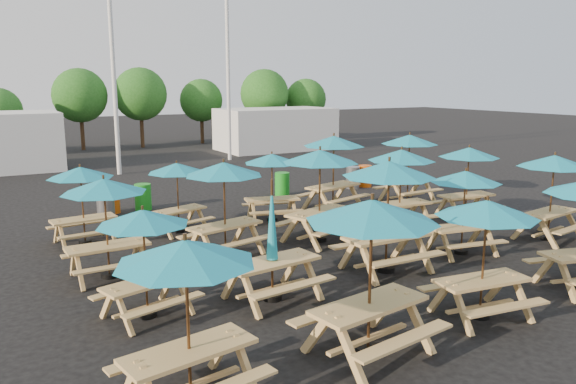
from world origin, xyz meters
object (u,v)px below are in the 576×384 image
picnic_unit_14 (401,161)px  picnic_unit_6 (224,175)px  picnic_unit_7 (177,173)px  picnic_unit_10 (320,163)px  picnic_unit_15 (334,146)px  waste_bin_1 (111,200)px  picnic_unit_11 (272,163)px  picnic_unit_1 (143,225)px  picnic_unit_19 (409,144)px  waste_bin_4 (353,177)px  picnic_unit_18 (469,157)px  waste_bin_0 (106,203)px  picnic_unit_5 (272,251)px  picnic_unit_0 (186,263)px  waste_bin_5 (365,176)px  picnic_unit_3 (81,178)px  picnic_unit_13 (465,183)px  picnic_unit_17 (554,167)px  picnic_unit_8 (487,217)px  picnic_unit_9 (389,177)px  picnic_unit_2 (104,193)px  picnic_unit_4 (372,222)px  waste_bin_3 (282,184)px  waste_bin_2 (143,197)px

picnic_unit_14 → picnic_unit_6: bearing=-178.5°
picnic_unit_7 → picnic_unit_10: size_ratio=0.80×
picnic_unit_14 → picnic_unit_15: bearing=98.4°
waste_bin_1 → picnic_unit_11: bearing=-40.4°
picnic_unit_1 → picnic_unit_10: 6.08m
picnic_unit_19 → waste_bin_4: bearing=90.6°
picnic_unit_1 → picnic_unit_15: size_ratio=0.81×
picnic_unit_18 → waste_bin_0: (-9.92, 5.78, -1.50)m
picnic_unit_19 → picnic_unit_5: bearing=-148.9°
picnic_unit_0 → waste_bin_5: bearing=34.9°
picnic_unit_3 → picnic_unit_10: size_ratio=0.81×
picnic_unit_5 → picnic_unit_19: bearing=26.7°
picnic_unit_6 → picnic_unit_14: picnic_unit_14 is taller
picnic_unit_18 → picnic_unit_7: bearing=166.9°
picnic_unit_6 → picnic_unit_13: bearing=-41.4°
picnic_unit_18 → waste_bin_0: picnic_unit_18 is taller
picnic_unit_19 → waste_bin_1: 10.42m
picnic_unit_0 → picnic_unit_17: 11.61m
picnic_unit_8 → picnic_unit_10: 5.71m
picnic_unit_0 → picnic_unit_13: bearing=10.2°
waste_bin_0 → picnic_unit_19: bearing=-16.6°
picnic_unit_10 → picnic_unit_14: bearing=-19.2°
waste_bin_1 → waste_bin_5: bearing=-1.8°
picnic_unit_14 → picnic_unit_9: bearing=-131.1°
picnic_unit_11 → picnic_unit_15: bearing=22.0°
picnic_unit_15 → waste_bin_1: picnic_unit_15 is taller
picnic_unit_2 → picnic_unit_4: bearing=-65.4°
picnic_unit_2 → picnic_unit_15: picnic_unit_15 is taller
picnic_unit_17 → picnic_unit_19: (-0.03, 5.70, 0.07)m
picnic_unit_19 → waste_bin_3: 4.94m
picnic_unit_8 → picnic_unit_10: bearing=95.7°
picnic_unit_2 → picnic_unit_0: bearing=-93.2°
picnic_unit_13 → picnic_unit_15: picnic_unit_15 is taller
picnic_unit_9 → waste_bin_2: bearing=109.7°
picnic_unit_6 → waste_bin_5: size_ratio=2.68×
picnic_unit_9 → picnic_unit_14: (2.73, 2.74, -0.16)m
picnic_unit_13 → picnic_unit_17: (3.04, -0.25, 0.19)m
picnic_unit_0 → picnic_unit_6: picnic_unit_6 is taller
waste_bin_5 → picnic_unit_18: bearing=-95.0°
picnic_unit_5 → picnic_unit_15: 8.29m
picnic_unit_4 → picnic_unit_15: bearing=50.6°
picnic_unit_2 → waste_bin_5: bearing=25.4°
picnic_unit_3 → waste_bin_0: size_ratio=2.37×
picnic_unit_5 → picnic_unit_7: picnic_unit_5 is taller
picnic_unit_14 → waste_bin_5: bearing=65.0°
picnic_unit_11 → picnic_unit_18: size_ratio=0.93×
picnic_unit_7 → waste_bin_5: (9.01, 3.08, -1.29)m
picnic_unit_8 → waste_bin_1: 12.63m
picnic_unit_7 → picnic_unit_13: 7.79m
picnic_unit_6 → picnic_unit_9: size_ratio=0.92×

